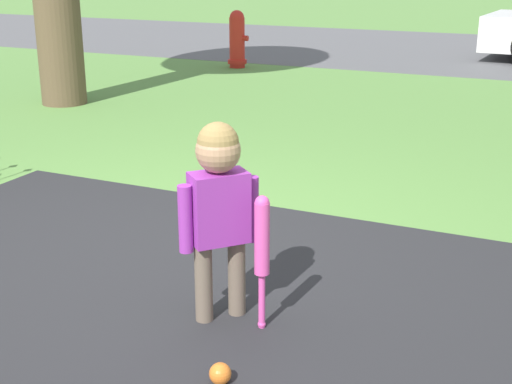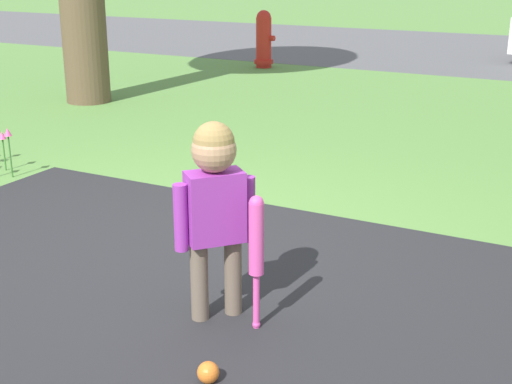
{
  "view_description": "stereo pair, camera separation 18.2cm",
  "coord_description": "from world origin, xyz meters",
  "px_view_note": "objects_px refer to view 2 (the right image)",
  "views": [
    {
      "loc": [
        2.12,
        -3.23,
        1.64
      ],
      "look_at": [
        0.69,
        -0.14,
        0.51
      ],
      "focal_mm": 50.0,
      "sensor_mm": 36.0,
      "label": 1
    },
    {
      "loc": [
        2.28,
        -3.15,
        1.64
      ],
      "look_at": [
        0.69,
        -0.14,
        0.51
      ],
      "focal_mm": 50.0,
      "sensor_mm": 36.0,
      "label": 2
    }
  ],
  "objects_px": {
    "child": "(215,194)",
    "fire_hydrant": "(264,40)",
    "sports_ball": "(208,372)",
    "baseball_bat": "(256,244)"
  },
  "relations": [
    {
      "from": "baseball_bat",
      "to": "fire_hydrant",
      "type": "height_order",
      "value": "fire_hydrant"
    },
    {
      "from": "child",
      "to": "baseball_bat",
      "type": "xyz_separation_m",
      "value": [
        0.22,
        -0.02,
        -0.2
      ]
    },
    {
      "from": "baseball_bat",
      "to": "child",
      "type": "bearing_deg",
      "value": 176.0
    },
    {
      "from": "baseball_bat",
      "to": "fire_hydrant",
      "type": "bearing_deg",
      "value": 117.0
    },
    {
      "from": "child",
      "to": "fire_hydrant",
      "type": "xyz_separation_m",
      "value": [
        -3.44,
        7.16,
        -0.2
      ]
    },
    {
      "from": "child",
      "to": "fire_hydrant",
      "type": "bearing_deg",
      "value": 67.13
    },
    {
      "from": "baseball_bat",
      "to": "fire_hydrant",
      "type": "distance_m",
      "value": 8.06
    },
    {
      "from": "sports_ball",
      "to": "fire_hydrant",
      "type": "xyz_separation_m",
      "value": [
        -3.69,
        7.66,
        0.37
      ]
    },
    {
      "from": "child",
      "to": "fire_hydrant",
      "type": "relative_size",
      "value": 1.11
    },
    {
      "from": "sports_ball",
      "to": "fire_hydrant",
      "type": "bearing_deg",
      "value": 115.73
    }
  ]
}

